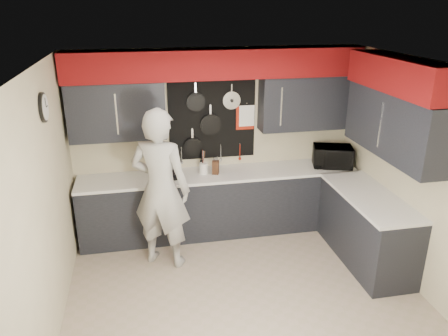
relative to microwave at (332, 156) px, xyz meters
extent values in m
plane|color=tan|center=(-1.64, -1.38, -1.07)|extent=(4.00, 4.00, 0.00)
cube|color=beige|center=(-1.64, 0.37, 0.23)|extent=(4.00, 0.01, 2.60)
cube|color=black|center=(-2.97, 0.21, 0.75)|extent=(1.24, 0.32, 0.75)
cube|color=black|center=(-0.36, 0.21, 0.75)|extent=(1.34, 0.32, 0.75)
cube|color=maroon|center=(-1.64, 0.19, 1.33)|extent=(3.94, 0.36, 0.38)
cube|color=black|center=(-1.69, 0.36, 0.55)|extent=(1.22, 0.03, 1.15)
cylinder|color=black|center=(-1.92, 0.32, 0.81)|extent=(0.26, 0.04, 0.26)
cylinder|color=black|center=(-1.72, 0.32, 0.48)|extent=(0.30, 0.04, 0.30)
cylinder|color=black|center=(-1.98, 0.32, 0.17)|extent=(0.27, 0.04, 0.27)
cylinder|color=silver|center=(-1.42, 0.32, 0.81)|extent=(0.25, 0.02, 0.25)
cube|color=#A61F0C|center=(-1.22, 0.34, 0.55)|extent=(0.26, 0.01, 0.34)
cube|color=white|center=(-1.20, 0.32, 0.58)|extent=(0.22, 0.01, 0.30)
cylinder|color=silver|center=(-2.14, 0.33, 0.06)|extent=(0.01, 0.01, 0.20)
cylinder|color=silver|center=(-1.86, 0.33, 0.06)|extent=(0.01, 0.01, 0.20)
cylinder|color=silver|center=(-1.58, 0.33, 0.06)|extent=(0.01, 0.01, 0.20)
cylinder|color=silver|center=(-1.29, 0.33, 0.06)|extent=(0.01, 0.01, 0.20)
cube|color=beige|center=(0.35, -1.38, 0.23)|extent=(0.01, 3.50, 2.60)
cube|color=black|center=(0.20, -1.08, 0.75)|extent=(0.32, 1.70, 0.75)
cube|color=maroon|center=(0.18, -1.08, 1.33)|extent=(0.36, 1.70, 0.38)
cube|color=beige|center=(-3.64, -1.38, 0.23)|extent=(0.01, 3.50, 2.60)
cylinder|color=black|center=(-3.62, -0.98, 1.11)|extent=(0.04, 0.30, 0.30)
cylinder|color=white|center=(-3.60, -0.98, 1.11)|extent=(0.01, 0.26, 0.26)
cube|color=black|center=(-1.64, 0.07, -0.63)|extent=(3.90, 0.60, 0.88)
cube|color=silver|center=(-1.64, 0.06, -0.17)|extent=(3.90, 0.63, 0.04)
cube|color=black|center=(0.06, -1.03, -0.63)|extent=(0.60, 1.60, 0.88)
cube|color=silver|center=(0.04, -1.03, -0.17)|extent=(0.63, 1.60, 0.04)
cube|color=black|center=(-1.64, -0.19, -1.02)|extent=(3.90, 0.06, 0.10)
imported|color=black|center=(0.00, 0.00, 0.00)|extent=(0.62, 0.51, 0.30)
cube|color=#361D11|center=(-1.71, 0.04, -0.05)|extent=(0.11, 0.11, 0.19)
cylinder|color=white|center=(-1.87, 0.08, -0.07)|extent=(0.12, 0.12, 0.15)
cube|color=black|center=(-2.29, 0.00, -0.14)|extent=(0.22, 0.24, 0.03)
cube|color=black|center=(-2.29, 0.07, 0.00)|extent=(0.17, 0.10, 0.27)
cube|color=black|center=(-2.29, 0.00, 0.12)|extent=(0.22, 0.24, 0.05)
cylinder|color=black|center=(-2.29, -0.02, -0.06)|extent=(0.10, 0.10, 0.12)
imported|color=#9E9E9C|center=(-2.50, -0.58, -0.05)|extent=(0.88, 0.77, 2.04)
camera|label=1|loc=(-2.70, -5.51, 2.10)|focal=35.00mm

